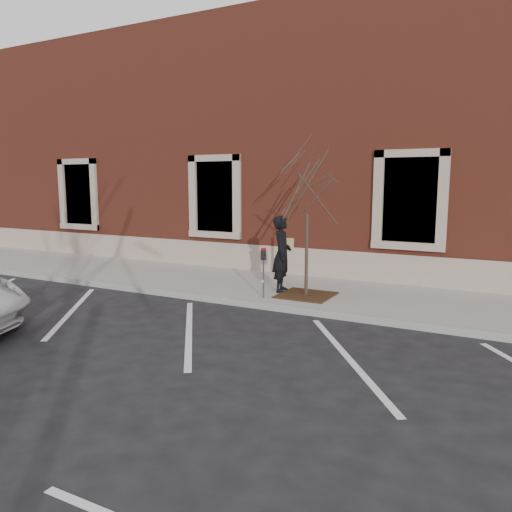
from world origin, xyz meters
The scene contains 9 objects.
ground centered at (0.00, 0.00, 0.00)m, with size 120.00×120.00×0.00m, color #28282B.
sidewalk_near centered at (0.00, 1.75, 0.07)m, with size 40.00×3.50×0.15m, color #A09D97.
curb_near centered at (0.00, -0.05, 0.07)m, with size 40.00×0.12×0.15m, color #9E9E99.
parking_stripes centered at (0.00, -2.20, 0.00)m, with size 28.00×4.40×0.01m, color silver, non-canonical shape.
building_civic centered at (0.00, 7.74, 4.00)m, with size 40.00×8.62×8.00m.
man centered at (0.40, 1.22, 1.10)m, with size 0.69×0.45×1.89m, color black.
parking_meter centered at (0.32, 0.37, 0.98)m, with size 0.11×0.08×1.20m.
tree_grate centered at (1.13, 1.04, 0.17)m, with size 1.24×1.24×0.03m, color #432C15.
sapling centered at (1.13, 1.04, 2.67)m, with size 2.16×2.16×3.60m.
Camera 1 is at (5.57, -9.90, 2.89)m, focal length 35.00 mm.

